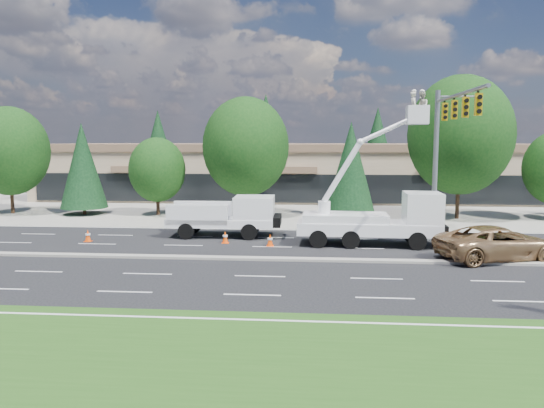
# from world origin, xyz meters

# --- Properties ---
(ground) EXTENTS (140.00, 140.00, 0.00)m
(ground) POSITION_xyz_m (0.00, 0.00, 0.00)
(ground) COLOR black
(ground) RESTS_ON ground
(concrete_apron) EXTENTS (140.00, 22.00, 0.01)m
(concrete_apron) POSITION_xyz_m (0.00, 20.00, 0.01)
(concrete_apron) COLOR gray
(concrete_apron) RESTS_ON ground
(grass_verge) EXTENTS (140.00, 10.00, 0.01)m
(grass_verge) POSITION_xyz_m (0.00, -13.00, 0.01)
(grass_verge) COLOR #214B15
(grass_verge) RESTS_ON ground
(road_median) EXTENTS (120.00, 0.55, 0.12)m
(road_median) POSITION_xyz_m (0.00, 0.00, 0.06)
(road_median) COLOR gray
(road_median) RESTS_ON ground
(strip_mall) EXTENTS (50.40, 15.40, 5.50)m
(strip_mall) POSITION_xyz_m (0.00, 29.97, 2.83)
(strip_mall) COLOR tan
(strip_mall) RESTS_ON ground
(tree_front_a) EXTENTS (6.17, 6.17, 8.56)m
(tree_front_a) POSITION_xyz_m (-22.00, 15.00, 5.01)
(tree_front_a) COLOR #332114
(tree_front_a) RESTS_ON ground
(tree_front_b) EXTENTS (3.67, 3.67, 7.24)m
(tree_front_b) POSITION_xyz_m (-16.00, 15.00, 3.88)
(tree_front_b) COLOR #332114
(tree_front_b) RESTS_ON ground
(tree_front_c) EXTENTS (4.40, 4.40, 6.11)m
(tree_front_c) POSITION_xyz_m (-10.00, 15.00, 3.57)
(tree_front_c) COLOR #332114
(tree_front_c) RESTS_ON ground
(tree_front_d) EXTENTS (6.62, 6.62, 9.18)m
(tree_front_d) POSITION_xyz_m (-3.00, 15.00, 5.38)
(tree_front_d) COLOR #332114
(tree_front_d) RESTS_ON ground
(tree_front_e) EXTENTS (3.69, 3.69, 7.27)m
(tree_front_e) POSITION_xyz_m (5.00, 15.00, 3.90)
(tree_front_e) COLOR #332114
(tree_front_e) RESTS_ON ground
(tree_front_f) EXTENTS (7.69, 7.69, 10.67)m
(tree_front_f) POSITION_xyz_m (13.00, 15.00, 6.24)
(tree_front_f) COLOR #332114
(tree_front_f) RESTS_ON ground
(tree_back_a) EXTENTS (4.93, 4.93, 9.72)m
(tree_back_a) POSITION_xyz_m (-18.00, 42.00, 5.22)
(tree_back_a) COLOR #332114
(tree_back_a) RESTS_ON ground
(tree_back_b) EXTENTS (5.93, 5.93, 11.69)m
(tree_back_b) POSITION_xyz_m (-4.00, 42.00, 6.27)
(tree_back_b) COLOR #332114
(tree_back_b) RESTS_ON ground
(tree_back_c) EXTENTS (5.05, 5.05, 9.96)m
(tree_back_c) POSITION_xyz_m (10.00, 42.00, 5.34)
(tree_back_c) COLOR #332114
(tree_back_c) RESTS_ON ground
(tree_back_d) EXTENTS (5.00, 5.00, 9.87)m
(tree_back_d) POSITION_xyz_m (22.00, 42.00, 5.29)
(tree_back_d) COLOR #332114
(tree_back_d) RESTS_ON ground
(signal_mast) EXTENTS (2.76, 10.16, 9.00)m
(signal_mast) POSITION_xyz_m (10.03, 7.04, 6.06)
(signal_mast) COLOR gray
(signal_mast) RESTS_ON ground
(utility_pickup) EXTENTS (6.53, 2.70, 2.48)m
(utility_pickup) POSITION_xyz_m (-2.90, 6.21, 1.02)
(utility_pickup) COLOR white
(utility_pickup) RESTS_ON ground
(bucket_truck) EXTENTS (8.02, 2.73, 8.59)m
(bucket_truck) POSITION_xyz_m (6.10, 4.18, 1.85)
(bucket_truck) COLOR white
(bucket_truck) RESTS_ON ground
(traffic_cone_a) EXTENTS (0.40, 0.40, 0.70)m
(traffic_cone_a) POSITION_xyz_m (-10.83, 3.90, 0.34)
(traffic_cone_a) COLOR #FD4907
(traffic_cone_a) RESTS_ON ground
(traffic_cone_b) EXTENTS (0.40, 0.40, 0.70)m
(traffic_cone_b) POSITION_xyz_m (-2.77, 4.07, 0.34)
(traffic_cone_b) COLOR #FD4907
(traffic_cone_b) RESTS_ON ground
(traffic_cone_c) EXTENTS (0.40, 0.40, 0.70)m
(traffic_cone_c) POSITION_xyz_m (-0.13, 3.39, 0.34)
(traffic_cone_c) COLOR #FD4907
(traffic_cone_c) RESTS_ON ground
(traffic_cone_d) EXTENTS (0.40, 0.40, 0.70)m
(traffic_cone_d) POSITION_xyz_m (8.14, 4.13, 0.34)
(traffic_cone_d) COLOR #FD4907
(traffic_cone_d) RESTS_ON ground
(traffic_cone_e) EXTENTS (0.40, 0.40, 0.70)m
(traffic_cone_e) POSITION_xyz_m (10.18, 3.58, 0.34)
(traffic_cone_e) COLOR #FD4907
(traffic_cone_e) RESTS_ON ground
(minivan) EXTENTS (6.60, 4.45, 1.68)m
(minivan) POSITION_xyz_m (11.34, 1.00, 0.84)
(minivan) COLOR #A1794E
(minivan) RESTS_ON ground
(parked_car_west) EXTENTS (1.99, 4.08, 1.34)m
(parked_car_west) POSITION_xyz_m (-2.89, 20.51, 0.67)
(parked_car_west) COLOR black
(parked_car_west) RESTS_ON ground
(parked_car_east) EXTENTS (1.79, 4.66, 1.52)m
(parked_car_east) POSITION_xyz_m (5.75, 21.00, 0.76)
(parked_car_east) COLOR black
(parked_car_east) RESTS_ON ground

